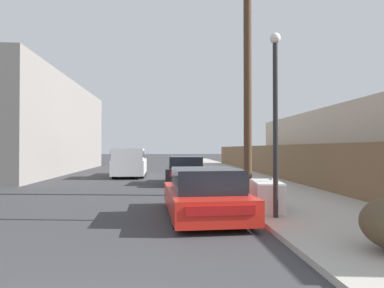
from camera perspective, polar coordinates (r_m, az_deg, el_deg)
name	(u,v)px	position (r m, az deg, el deg)	size (l,w,h in m)	color
sidewalk_curb	(224,171)	(26.17, 5.41, -4.53)	(4.20, 63.00, 0.12)	#ADA89E
discarded_fridge	(267,195)	(9.64, 12.31, -8.34)	(0.90, 1.64, 0.80)	silver
parked_sports_car_red	(204,195)	(8.95, 2.06, -8.47)	(2.10, 4.30, 1.28)	red
car_parked_mid	(187,171)	(17.39, -0.91, -4.51)	(2.12, 4.19, 1.38)	black
pickup_truck	(130,163)	(21.85, -10.34, -3.10)	(2.08, 5.32, 1.78)	silver
utility_pole	(248,64)	(13.40, 9.24, 12.95)	(1.80, 0.30, 9.45)	#4C3826
street_lamp	(275,109)	(8.54, 13.72, 5.62)	(0.26, 0.26, 4.47)	#232326
wooden_fence	(270,160)	(21.45, 12.86, -2.70)	(0.08, 37.77, 1.86)	brown
building_left_block	(28,127)	(28.22, -25.66, 2.53)	(7.00, 19.52, 6.73)	gray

